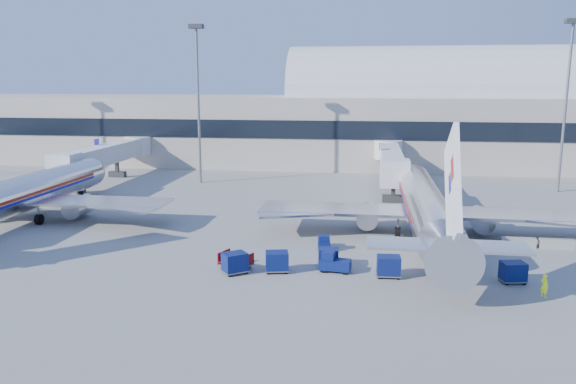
% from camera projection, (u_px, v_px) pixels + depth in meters
% --- Properties ---
extents(ground, '(260.00, 260.00, 0.00)m').
position_uv_depth(ground, '(317.00, 245.00, 51.05)').
color(ground, gray).
rests_on(ground, ground).
extents(terminal, '(170.00, 28.15, 21.00)m').
position_uv_depth(terminal, '(273.00, 120.00, 105.86)').
color(terminal, '#B2AA9E').
rests_on(terminal, ground).
extents(airliner_main, '(32.00, 37.26, 12.07)m').
position_uv_depth(airliner_main, '(426.00, 207.00, 53.47)').
color(airliner_main, silver).
rests_on(airliner_main, ground).
extents(airliner_mid, '(32.00, 37.26, 12.07)m').
position_uv_depth(airliner_mid, '(20.00, 194.00, 59.32)').
color(airliner_mid, silver).
rests_on(airliner_mid, ground).
extents(jetbridge_near, '(4.40, 27.50, 6.25)m').
position_uv_depth(jetbridge_near, '(391.00, 159.00, 79.16)').
color(jetbridge_near, silver).
rests_on(jetbridge_near, ground).
extents(jetbridge_mid, '(4.40, 27.50, 6.25)m').
position_uv_depth(jetbridge_mid, '(110.00, 154.00, 85.01)').
color(jetbridge_mid, silver).
rests_on(jetbridge_mid, ground).
extents(mast_west, '(2.00, 1.20, 22.60)m').
position_uv_depth(mast_west, '(198.00, 81.00, 80.13)').
color(mast_west, slate).
rests_on(mast_west, ground).
extents(mast_east, '(2.00, 1.20, 22.60)m').
position_uv_depth(mast_east, '(568.00, 81.00, 73.16)').
color(mast_east, slate).
rests_on(mast_east, ground).
extents(barrier_near, '(3.00, 0.55, 0.90)m').
position_uv_depth(barrier_near, '(518.00, 242.00, 50.40)').
color(barrier_near, '#9E9E96').
rests_on(barrier_near, ground).
extents(barrier_mid, '(3.00, 0.55, 0.90)m').
position_uv_depth(barrier_mid, '(557.00, 244.00, 49.94)').
color(barrier_mid, '#9E9E96').
rests_on(barrier_mid, ground).
extents(tug_lead, '(2.55, 1.48, 1.58)m').
position_uv_depth(tug_lead, '(334.00, 263.00, 43.89)').
color(tug_lead, '#0A1650').
rests_on(tug_lead, ground).
extents(tug_right, '(2.52, 2.48, 1.54)m').
position_uv_depth(tug_right, '(465.00, 255.00, 45.82)').
color(tug_right, '#0A1650').
rests_on(tug_right, ground).
extents(tug_left, '(1.28, 2.22, 1.38)m').
position_uv_depth(tug_left, '(324.00, 242.00, 49.77)').
color(tug_left, '#0A1650').
rests_on(tug_left, ground).
extents(cart_train_a, '(1.77, 1.40, 1.48)m').
position_uv_depth(cart_train_a, '(328.00, 257.00, 45.11)').
color(cart_train_a, '#0A1650').
rests_on(cart_train_a, ground).
extents(cart_train_b, '(2.10, 1.76, 1.63)m').
position_uv_depth(cart_train_b, '(277.00, 261.00, 43.76)').
color(cart_train_b, '#0A1650').
rests_on(cart_train_b, ground).
extents(cart_train_c, '(2.34, 2.26, 1.64)m').
position_uv_depth(cart_train_c, '(235.00, 262.00, 43.44)').
color(cart_train_c, '#0A1650').
rests_on(cart_train_c, ground).
extents(cart_solo_near, '(1.91, 1.49, 1.63)m').
position_uv_depth(cart_solo_near, '(389.00, 266.00, 42.63)').
color(cart_solo_near, '#0A1650').
rests_on(cart_solo_near, ground).
extents(cart_solo_far, '(2.00, 1.67, 1.56)m').
position_uv_depth(cart_solo_far, '(513.00, 272.00, 41.45)').
color(cart_solo_far, '#0A1650').
rests_on(cart_solo_far, ground).
extents(cart_open_red, '(2.88, 2.48, 0.65)m').
position_uv_depth(cart_open_red, '(236.00, 263.00, 44.54)').
color(cart_open_red, slate).
rests_on(cart_open_red, ground).
extents(ramp_worker, '(0.66, 0.72, 1.64)m').
position_uv_depth(ramp_worker, '(544.00, 286.00, 38.66)').
color(ramp_worker, '#B5DA16').
rests_on(ramp_worker, ground).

